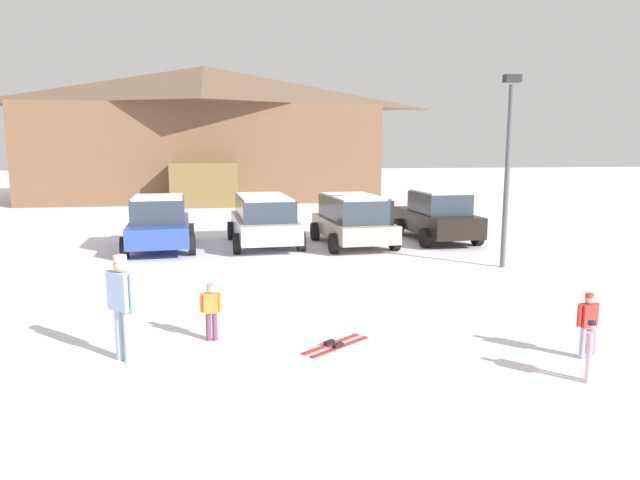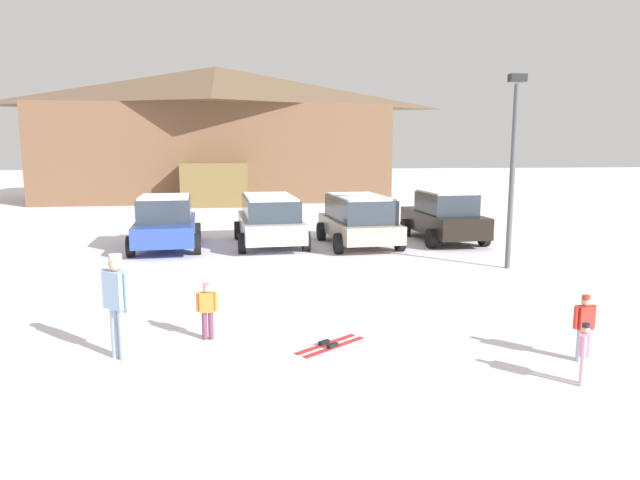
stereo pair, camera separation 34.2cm
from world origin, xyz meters
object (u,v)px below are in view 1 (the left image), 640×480
(skier_child_in_orange_jacket, at_px, (211,309))
(parked_silver_wagon, at_px, (264,219))
(ski_lodge, at_px, (206,132))
(lamp_post, at_px, (508,160))
(skier_adult_in_blue_parka, at_px, (122,302))
(skier_child_in_red_jacket, at_px, (587,322))
(pair_of_skis, at_px, (335,345))
(parked_black_sedan, at_px, (437,216))
(skier_child_in_pink_snowsuit, at_px, (590,348))
(parked_beige_suv, at_px, (353,219))
(parked_blue_hatchback, at_px, (159,223))

(skier_child_in_orange_jacket, bearing_deg, parked_silver_wagon, 81.62)
(ski_lodge, height_order, lamp_post, ski_lodge)
(skier_adult_in_blue_parka, distance_m, skier_child_in_red_jacket, 7.20)
(skier_adult_in_blue_parka, relative_size, skier_child_in_red_jacket, 1.59)
(skier_adult_in_blue_parka, bearing_deg, pair_of_skis, 2.48)
(parked_black_sedan, xyz_separation_m, skier_child_in_red_jacket, (-1.61, -11.16, -0.29))
(skier_child_in_pink_snowsuit, bearing_deg, parked_beige_suv, 94.90)
(skier_adult_in_blue_parka, xyz_separation_m, lamp_post, (9.00, 5.67, 1.97))
(skier_child_in_pink_snowsuit, relative_size, pair_of_skis, 0.72)
(ski_lodge, height_order, pair_of_skis, ski_lodge)
(parked_blue_hatchback, relative_size, lamp_post, 0.85)
(ski_lodge, distance_m, skier_child_in_orange_jacket, 27.98)
(parked_beige_suv, xyz_separation_m, pair_of_skis, (-2.29, -9.52, -0.89))
(skier_child_in_orange_jacket, bearing_deg, ski_lodge, 92.61)
(ski_lodge, bearing_deg, parked_blue_hatchback, -92.17)
(ski_lodge, xyz_separation_m, skier_adult_in_blue_parka, (-0.03, -28.47, -3.22))
(ski_lodge, bearing_deg, parked_silver_wagon, -81.76)
(parked_blue_hatchback, bearing_deg, skier_child_in_red_jacket, -54.27)
(skier_child_in_orange_jacket, bearing_deg, skier_adult_in_blue_parka, -150.03)
(parked_beige_suv, distance_m, skier_child_in_pink_snowsuit, 11.53)
(ski_lodge, xyz_separation_m, parked_silver_wagon, (2.65, -18.30, -3.26))
(skier_adult_in_blue_parka, distance_m, lamp_post, 10.82)
(skier_child_in_pink_snowsuit, bearing_deg, parked_black_sedan, 79.96)
(parked_beige_suv, height_order, skier_adult_in_blue_parka, parked_beige_suv)
(ski_lodge, xyz_separation_m, skier_child_in_pink_snowsuit, (6.58, -30.29, -3.65))
(parked_black_sedan, bearing_deg, skier_adult_in_blue_parka, -130.60)
(skier_adult_in_blue_parka, relative_size, skier_child_in_orange_jacket, 1.69)
(ski_lodge, bearing_deg, parked_beige_suv, -73.43)
(parked_black_sedan, distance_m, skier_child_in_red_jacket, 11.28)
(skier_adult_in_blue_parka, bearing_deg, parked_silver_wagon, 75.22)
(parked_beige_suv, relative_size, skier_child_in_orange_jacket, 4.36)
(skier_child_in_orange_jacket, relative_size, pair_of_skis, 0.79)
(skier_child_in_red_jacket, bearing_deg, parked_silver_wagon, 111.73)
(skier_adult_in_blue_parka, bearing_deg, skier_child_in_red_jacket, -7.74)
(ski_lodge, distance_m, parked_beige_suv, 19.89)
(parked_blue_hatchback, relative_size, pair_of_skis, 3.49)
(parked_black_sedan, bearing_deg, ski_lodge, 115.47)
(skier_child_in_red_jacket, relative_size, pair_of_skis, 0.84)
(parked_silver_wagon, relative_size, skier_child_in_orange_jacket, 4.70)
(skier_child_in_pink_snowsuit, relative_size, lamp_post, 0.17)
(parked_black_sedan, bearing_deg, pair_of_skis, -118.27)
(parked_blue_hatchback, xyz_separation_m, pair_of_skis, (4.01, -9.72, -0.84))
(parked_silver_wagon, distance_m, lamp_post, 8.01)
(parked_blue_hatchback, distance_m, parked_black_sedan, 9.41)
(parked_black_sedan, xyz_separation_m, skier_child_in_orange_jacket, (-7.44, -9.45, -0.32))
(parked_black_sedan, xyz_separation_m, skier_adult_in_blue_parka, (-8.74, -10.19, 0.06))
(parked_beige_suv, height_order, skier_child_in_orange_jacket, parked_beige_suv)
(skier_adult_in_blue_parka, height_order, skier_child_in_red_jacket, skier_adult_in_blue_parka)
(ski_lodge, height_order, parked_blue_hatchback, ski_lodge)
(skier_adult_in_blue_parka, xyz_separation_m, skier_child_in_orange_jacket, (1.30, 0.75, -0.38))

